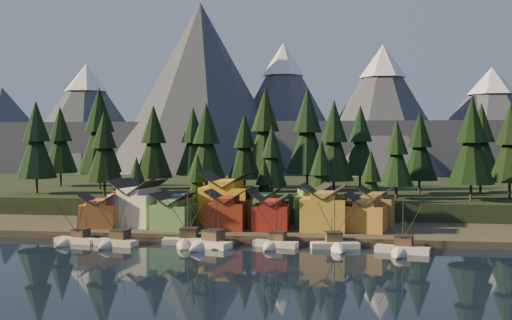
# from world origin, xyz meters

# --- Properties ---
(ground) EXTENTS (500.00, 500.00, 0.00)m
(ground) POSITION_xyz_m (0.00, 0.00, 0.00)
(ground) COLOR black
(ground) RESTS_ON ground
(shore_strip) EXTENTS (400.00, 50.00, 1.50)m
(shore_strip) POSITION_xyz_m (0.00, 40.00, 0.75)
(shore_strip) COLOR #3A342A
(shore_strip) RESTS_ON ground
(hillside) EXTENTS (420.00, 100.00, 6.00)m
(hillside) POSITION_xyz_m (0.00, 90.00, 3.00)
(hillside) COLOR black
(hillside) RESTS_ON ground
(dock) EXTENTS (80.00, 4.00, 1.00)m
(dock) POSITION_xyz_m (0.00, 16.50, 0.50)
(dock) COLOR #483C34
(dock) RESTS_ON ground
(mountain_ridge) EXTENTS (560.00, 190.00, 90.00)m
(mountain_ridge) POSITION_xyz_m (-4.20, 213.59, 26.06)
(mountain_ridge) COLOR #494D5F
(mountain_ridge) RESTS_ON ground
(boat_0) EXTENTS (9.55, 10.06, 10.17)m
(boat_0) POSITION_xyz_m (-30.74, 9.69, 1.88)
(boat_0) COLOR beige
(boat_0) RESTS_ON ground
(boat_1) EXTENTS (9.33, 9.90, 11.30)m
(boat_1) POSITION_xyz_m (-21.38, 8.11, 2.24)
(boat_1) COLOR beige
(boat_1) RESTS_ON ground
(boat_2) EXTENTS (10.48, 11.26, 11.74)m
(boat_2) POSITION_xyz_m (-7.11, 11.04, 2.21)
(boat_2) COLOR beige
(boat_2) RESTS_ON ground
(boat_3) EXTENTS (9.98, 10.64, 12.40)m
(boat_3) POSITION_xyz_m (-2.65, 8.72, 2.50)
(boat_3) COLOR white
(boat_3) RESTS_ON ground
(boat_4) EXTENTS (9.56, 10.04, 10.48)m
(boat_4) POSITION_xyz_m (10.49, 11.44, 1.97)
(boat_4) COLOR silver
(boat_4) RESTS_ON ground
(boat_5) EXTENTS (10.06, 10.66, 11.03)m
(boat_5) POSITION_xyz_m (22.70, 11.39, 2.07)
(boat_5) COLOR white
(boat_5) RESTS_ON ground
(boat_6) EXTENTS (10.69, 11.19, 11.36)m
(boat_6) POSITION_xyz_m (34.80, 8.42, 2.10)
(boat_6) COLOR beige
(boat_6) RESTS_ON ground
(house_front_0) EXTENTS (8.72, 8.39, 7.57)m
(house_front_0) POSITION_xyz_m (-30.50, 22.27, 5.48)
(house_front_0) COLOR #BE6E31
(house_front_0) RESTS_ON shore_strip
(house_front_1) EXTENTS (12.31, 12.01, 10.59)m
(house_front_1) POSITION_xyz_m (-22.62, 26.04, 7.06)
(house_front_1) COLOR beige
(house_front_1) RESTS_ON shore_strip
(house_front_2) EXTENTS (9.16, 9.22, 8.04)m
(house_front_2) POSITION_xyz_m (-12.88, 21.82, 5.73)
(house_front_2) COLOR #57884A
(house_front_2) RESTS_ON shore_strip
(house_front_3) EXTENTS (8.54, 8.14, 8.63)m
(house_front_3) POSITION_xyz_m (-1.36, 23.52, 6.03)
(house_front_3) COLOR maroon
(house_front_3) RESTS_ON shore_strip
(house_front_4) EXTENTS (7.80, 8.41, 7.91)m
(house_front_4) POSITION_xyz_m (8.51, 24.26, 5.66)
(house_front_4) COLOR #A32219
(house_front_4) RESTS_ON shore_strip
(house_front_5) EXTENTS (10.18, 9.37, 10.06)m
(house_front_5) POSITION_xyz_m (20.02, 24.72, 6.79)
(house_front_5) COLOR #BE8C30
(house_front_5) RESTS_ON shore_strip
(house_front_6) EXTENTS (9.73, 9.40, 8.19)m
(house_front_6) POSITION_xyz_m (29.10, 25.07, 5.80)
(house_front_6) COLOR #B7772F
(house_front_6) RESTS_ON shore_strip
(house_back_0) EXTENTS (10.32, 9.98, 10.30)m
(house_back_0) POSITION_xyz_m (-25.89, 32.86, 6.91)
(house_back_0) COLOR maroon
(house_back_0) RESTS_ON shore_strip
(house_back_1) EXTENTS (8.15, 8.23, 8.00)m
(house_back_1) POSITION_xyz_m (-14.40, 30.77, 5.70)
(house_back_1) COLOR #396287
(house_back_1) RESTS_ON shore_strip
(house_back_2) EXTENTS (11.96, 11.08, 12.11)m
(house_back_2) POSITION_xyz_m (-3.36, 33.93, 7.86)
(house_back_2) COLOR yellow
(house_back_2) RESTS_ON shore_strip
(house_back_3) EXTENTS (9.36, 8.55, 8.66)m
(house_back_3) POSITION_xyz_m (5.84, 32.39, 6.05)
(house_back_3) COLOR #4C7D43
(house_back_3) RESTS_ON shore_strip
(house_back_4) EXTENTS (10.58, 10.32, 9.60)m
(house_back_4) POSITION_xyz_m (16.71, 33.44, 6.54)
(house_back_4) COLOR #528447
(house_back_4) RESTS_ON shore_strip
(house_back_5) EXTENTS (9.34, 9.42, 8.87)m
(house_back_5) POSITION_xyz_m (31.79, 34.18, 6.15)
(house_back_5) COLOR olive
(house_back_5) RESTS_ON shore_strip
(tree_hill_0) EXTENTS (11.36, 11.36, 26.47)m
(tree_hill_0) POSITION_xyz_m (-62.00, 52.00, 20.47)
(tree_hill_0) COLOR #332319
(tree_hill_0) RESTS_ON hillside
(tree_hill_1) EXTENTS (13.56, 13.56, 31.58)m
(tree_hill_1) POSITION_xyz_m (-50.00, 68.00, 23.27)
(tree_hill_1) COLOR #332319
(tree_hill_1) RESTS_ON hillside
(tree_hill_2) EXTENTS (9.95, 9.95, 23.18)m
(tree_hill_2) POSITION_xyz_m (-40.00, 48.00, 18.67)
(tree_hill_2) COLOR #332319
(tree_hill_2) RESTS_ON hillside
(tree_hill_3) EXTENTS (10.95, 10.95, 25.52)m
(tree_hill_3) POSITION_xyz_m (-30.00, 60.00, 19.95)
(tree_hill_3) COLOR #332319
(tree_hill_3) RESTS_ON hillside
(tree_hill_4) EXTENTS (11.02, 11.02, 25.66)m
(tree_hill_4) POSITION_xyz_m (-22.00, 75.00, 20.03)
(tree_hill_4) COLOR #332319
(tree_hill_4) RESTS_ON hillside
(tree_hill_5) EXTENTS (10.92, 10.92, 25.43)m
(tree_hill_5) POSITION_xyz_m (-12.00, 50.00, 19.90)
(tree_hill_5) COLOR #332319
(tree_hill_5) RESTS_ON hillside
(tree_hill_6) EXTENTS (9.94, 9.94, 23.15)m
(tree_hill_6) POSITION_xyz_m (-4.00, 65.00, 18.65)
(tree_hill_6) COLOR #332319
(tree_hill_6) RESTS_ON hillside
(tree_hill_7) EXTENTS (8.18, 8.18, 19.07)m
(tree_hill_7) POSITION_xyz_m (6.00, 48.00, 16.42)
(tree_hill_7) COLOR #332319
(tree_hill_7) RESTS_ON hillside
(tree_hill_8) EXTENTS (13.38, 13.38, 31.17)m
(tree_hill_8) POSITION_xyz_m (14.00, 72.00, 23.04)
(tree_hill_8) COLOR #332319
(tree_hill_8) RESTS_ON hillside
(tree_hill_9) EXTENTS (11.22, 11.22, 26.13)m
(tree_hill_9) POSITION_xyz_m (22.00, 55.00, 20.28)
(tree_hill_9) COLOR #332319
(tree_hill_9) RESTS_ON hillside
(tree_hill_10) EXTENTS (11.25, 11.25, 26.20)m
(tree_hill_10) POSITION_xyz_m (30.00, 80.00, 20.32)
(tree_hill_10) COLOR #332319
(tree_hill_10) RESTS_ON hillside
(tree_hill_11) EXTENTS (8.85, 8.85, 20.60)m
(tree_hill_11) POSITION_xyz_m (38.00, 50.00, 17.26)
(tree_hill_11) COLOR #332319
(tree_hill_11) RESTS_ON hillside
(tree_hill_12) EXTENTS (10.12, 10.12, 23.57)m
(tree_hill_12) POSITION_xyz_m (46.00, 66.00, 18.88)
(tree_hill_12) COLOR #332319
(tree_hill_12) RESTS_ON hillside
(tree_hill_13) EXTENTS (11.15, 11.15, 25.99)m
(tree_hill_13) POSITION_xyz_m (56.00, 48.00, 20.21)
(tree_hill_13) COLOR #332319
(tree_hill_13) RESTS_ON hillside
(tree_hill_14) EXTENTS (11.18, 11.18, 26.04)m
(tree_hill_14) POSITION_xyz_m (64.00, 72.00, 20.24)
(tree_hill_14) COLOR #332319
(tree_hill_14) RESTS_ON hillside
(tree_hill_15) EXTENTS (13.75, 13.75, 32.04)m
(tree_hill_15) POSITION_xyz_m (0.00, 82.00, 23.52)
(tree_hill_15) COLOR #332319
(tree_hill_15) RESTS_ON hillside
(tree_hill_16) EXTENTS (11.37, 11.37, 26.48)m
(tree_hill_16) POSITION_xyz_m (-68.00, 78.00, 20.48)
(tree_hill_16) COLOR #332319
(tree_hill_16) RESTS_ON hillside
(tree_hill_17) EXTENTS (10.72, 10.72, 24.98)m
(tree_hill_17) POSITION_xyz_m (68.00, 58.00, 19.65)
(tree_hill_17) COLOR #332319
(tree_hill_17) RESTS_ON hillside
(tree_shore_0) EXTENTS (6.66, 6.66, 15.50)m
(tree_shore_0) POSITION_xyz_m (-28.00, 40.00, 9.96)
(tree_shore_0) COLOR #332319
(tree_shore_0) RESTS_ON shore_strip
(tree_shore_1) EXTENTS (7.01, 7.01, 16.34)m
(tree_shore_1) POSITION_xyz_m (-12.00, 40.00, 10.42)
(tree_shore_1) COLOR #332319
(tree_shore_1) RESTS_ON shore_strip
(tree_shore_2) EXTENTS (6.58, 6.58, 15.32)m
(tree_shore_2) POSITION_xyz_m (5.00, 40.00, 9.86)
(tree_shore_2) COLOR #332319
(tree_shore_2) RESTS_ON shore_strip
(tree_shore_3) EXTENTS (8.56, 8.56, 19.94)m
(tree_shore_3) POSITION_xyz_m (19.00, 40.00, 12.39)
(tree_shore_3) COLOR #332319
(tree_shore_3) RESTS_ON shore_strip
(tree_shore_4) EXTENTS (7.46, 7.46, 17.39)m
(tree_shore_4) POSITION_xyz_m (31.00, 40.00, 11.00)
(tree_shore_4) COLOR #332319
(tree_shore_4) RESTS_ON shore_strip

